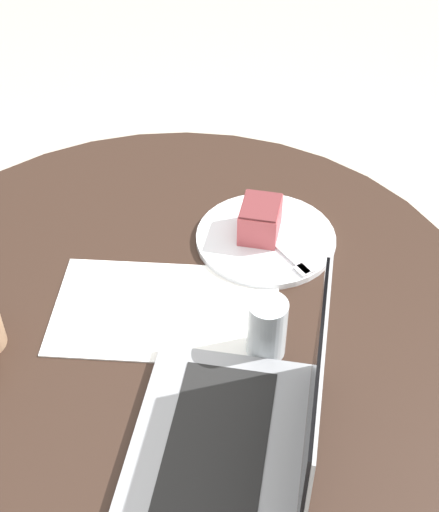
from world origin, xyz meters
The scene contains 7 objects.
dining_table centered at (0.00, 0.00, 0.59)m, with size 1.07×1.07×0.74m.
paper_document centered at (0.00, 0.01, 0.74)m, with size 0.43×0.38×0.00m.
plate centered at (-0.04, -0.24, 0.74)m, with size 0.25×0.25×0.01m.
cake_slice centered at (-0.03, -0.24, 0.78)m, with size 0.10×0.11×0.07m.
fork centered at (-0.09, -0.22, 0.75)m, with size 0.17×0.08×0.00m.
water_glass centered at (-0.18, -0.02, 0.79)m, with size 0.06×0.06×0.10m.
laptop centered at (-0.25, 0.16, 0.78)m, with size 0.35×0.39×0.25m.
Camera 1 is at (-0.53, 0.62, 1.59)m, focal length 50.00 mm.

